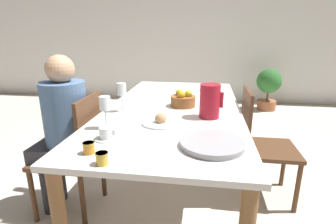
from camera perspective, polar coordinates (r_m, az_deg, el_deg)
The scene contains 16 objects.
ground_plane at distance 2.31m, azimuth 1.11°, elevation -17.49°, with size 20.00×20.00×0.00m, color beige.
wall_back at distance 5.15m, azimuth 5.92°, elevation 16.91°, with size 10.00×0.06×2.60m.
dining_table at distance 2.00m, azimuth 1.21°, elevation -1.38°, with size 0.98×1.98×0.77m.
chair_person_side at distance 2.03m, azimuth -19.35°, elevation -8.28°, with size 0.42×0.42×0.89m.
chair_opposite at distance 2.20m, azimuth 19.40°, elevation -6.32°, with size 0.42×0.42×0.89m.
person_seated at distance 2.00m, azimuth -22.03°, elevation -2.28°, with size 0.39×0.41×1.17m.
red_pitcher at distance 1.72m, azimuth 9.09°, elevation 2.39°, with size 0.16×0.13×0.22m.
wine_glass_water at distance 1.85m, azimuth -10.06°, elevation 4.60°, with size 0.06×0.06×0.20m.
wine_glass_juice at distance 1.54m, azimuth -13.55°, elevation 1.44°, with size 0.06×0.06×0.19m.
teacup_near_person at distance 1.42m, azimuth -13.28°, elevation -4.70°, with size 0.12×0.12×0.07m.
serving_tray at distance 1.31m, azimuth 9.63°, elevation -6.87°, with size 0.32×0.32×0.03m.
bread_plate at distance 1.61m, azimuth -1.62°, elevation -2.05°, with size 0.23×0.23×0.07m.
jam_jar_amber at distance 1.28m, azimuth -16.88°, elevation -7.36°, with size 0.06×0.06×0.05m.
jam_jar_red at distance 1.16m, azimuth -14.16°, elevation -9.65°, with size 0.06×0.06×0.05m.
fruit_bowl at distance 1.98m, azimuth 3.29°, elevation 2.68°, with size 0.19×0.19×0.13m.
potted_plant at distance 4.82m, azimuth 21.05°, elevation 5.41°, with size 0.41×0.41×0.71m.
Camera 1 is at (0.23, -1.89, 1.31)m, focal length 28.00 mm.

